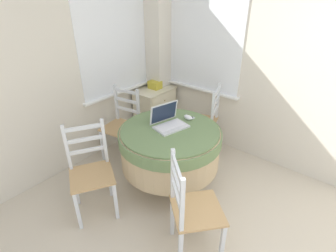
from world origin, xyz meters
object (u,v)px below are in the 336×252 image
object	(u,v)px
dining_chair_near_back_window	(122,126)
corner_cabinet	(155,111)
computer_mouse	(188,117)
dining_chair_camera_near	(192,210)
round_dining_table	(170,145)
cell_phone	(189,117)
storage_box	(155,85)
dining_chair_near_right_window	(204,122)
dining_chair_left_flank	(91,173)
laptop	(169,122)

from	to	relation	value
dining_chair_near_back_window	corner_cabinet	world-z (taller)	dining_chair_near_back_window
computer_mouse	dining_chair_camera_near	world-z (taller)	dining_chair_camera_near
round_dining_table	computer_mouse	size ratio (longest dim) A/B	11.09
cell_phone	corner_cabinet	size ratio (longest dim) A/B	0.18
computer_mouse	dining_chair_near_back_window	bearing A→B (deg)	104.37
cell_phone	dining_chair_near_back_window	world-z (taller)	dining_chair_near_back_window
round_dining_table	computer_mouse	distance (m)	0.37
storage_box	round_dining_table	bearing A→B (deg)	-131.53
round_dining_table	corner_cabinet	bearing A→B (deg)	48.89
dining_chair_near_right_window	dining_chair_left_flank	bearing A→B (deg)	170.24
computer_mouse	dining_chair_left_flank	world-z (taller)	dining_chair_left_flank
dining_chair_left_flank	storage_box	bearing A→B (deg)	20.82
dining_chair_camera_near	dining_chair_left_flank	bearing A→B (deg)	102.31
dining_chair_left_flank	storage_box	world-z (taller)	dining_chair_left_flank
corner_cabinet	storage_box	bearing A→B (deg)	30.62
dining_chair_left_flank	corner_cabinet	bearing A→B (deg)	20.65
dining_chair_near_right_window	computer_mouse	bearing A→B (deg)	-168.11
corner_cabinet	dining_chair_left_flank	bearing A→B (deg)	-159.35
dining_chair_left_flank	round_dining_table	bearing A→B (deg)	-26.40
dining_chair_left_flank	corner_cabinet	distance (m)	1.74
laptop	cell_phone	distance (m)	0.32
storage_box	dining_chair_camera_near	bearing A→B (deg)	-130.50
dining_chair_near_right_window	dining_chair_left_flank	world-z (taller)	same
storage_box	laptop	bearing A→B (deg)	-131.67
dining_chair_near_right_window	corner_cabinet	bearing A→B (deg)	89.52
dining_chair_near_right_window	storage_box	distance (m)	0.96
computer_mouse	dining_chair_left_flank	distance (m)	1.18
laptop	computer_mouse	distance (m)	0.27
laptop	storage_box	xyz separation A→B (m)	(0.84, 0.95, -0.04)
dining_chair_near_back_window	corner_cabinet	bearing A→B (deg)	9.40
round_dining_table	laptop	xyz separation A→B (m)	(0.05, 0.06, 0.24)
dining_chair_near_back_window	computer_mouse	bearing A→B (deg)	-75.63
round_dining_table	dining_chair_near_right_window	size ratio (longest dim) A/B	1.14
dining_chair_near_back_window	dining_chair_camera_near	world-z (taller)	same
dining_chair_camera_near	cell_phone	bearing A→B (deg)	36.92
computer_mouse	dining_chair_near_back_window	xyz separation A→B (m)	(-0.22, 0.88, -0.31)
dining_chair_near_right_window	cell_phone	bearing A→B (deg)	-169.45
laptop	dining_chair_camera_near	xyz separation A→B (m)	(-0.58, -0.72, -0.34)
computer_mouse	cell_phone	size ratio (longest dim) A/B	0.78
dining_chair_near_right_window	dining_chair_camera_near	size ratio (longest dim) A/B	1.00
computer_mouse	cell_phone	xyz separation A→B (m)	(0.05, 0.02, -0.02)
cell_phone	dining_chair_near_right_window	distance (m)	0.59
cell_phone	dining_chair_near_back_window	xyz separation A→B (m)	(-0.28, 0.85, -0.29)
dining_chair_near_right_window	dining_chair_camera_near	distance (m)	1.59
round_dining_table	computer_mouse	world-z (taller)	computer_mouse
cell_phone	laptop	bearing A→B (deg)	170.53
dining_chair_near_right_window	laptop	bearing A→B (deg)	-177.05
round_dining_table	dining_chair_left_flank	xyz separation A→B (m)	(-0.76, 0.38, -0.10)
dining_chair_camera_near	storage_box	world-z (taller)	dining_chair_camera_near
corner_cabinet	storage_box	xyz separation A→B (m)	(0.03, 0.02, 0.41)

